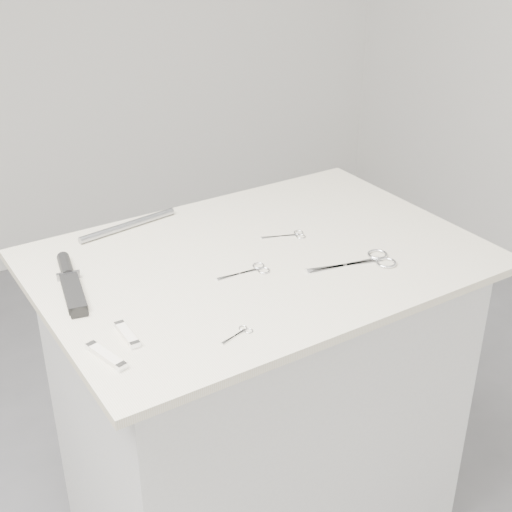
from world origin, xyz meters
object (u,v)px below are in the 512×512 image
pocket_knife_b (127,334)px  pocket_knife_a (106,356)px  embroidery_scissors_b (291,235)px  tiny_scissors (239,333)px  plinth (260,415)px  large_shears (369,261)px  metal_rail (128,225)px  embroidery_scissors_a (252,271)px  sheathed_knife (70,280)px

pocket_knife_b → pocket_knife_a: bearing=127.9°
embroidery_scissors_b → tiny_scissors: same height
pocket_knife_a → plinth: bearing=-81.5°
large_shears → embroidery_scissors_b: large_shears is taller
plinth → pocket_knife_b: (-0.39, -0.14, 0.48)m
plinth → embroidery_scissors_b: bearing=21.8°
tiny_scissors → pocket_knife_a: (-0.24, 0.06, 0.01)m
metal_rail → pocket_knife_b: bearing=-113.6°
large_shears → tiny_scissors: 0.41m
embroidery_scissors_a → pocket_knife_a: (-0.39, -0.13, 0.00)m
embroidery_scissors_b → pocket_knife_b: (-0.51, -0.19, 0.00)m
embroidery_scissors_b → large_shears: bearing=-49.2°
plinth → pocket_knife_a: bearing=-157.7°
tiny_scissors → metal_rail: size_ratio=0.28×
large_shears → pocket_knife_a: bearing=-163.7°
plinth → tiny_scissors: (-0.20, -0.25, 0.47)m
large_shears → plinth: bearing=154.5°
sheathed_knife → pocket_knife_a: bearing=-175.3°
pocket_knife_a → metal_rail: size_ratio=0.40×
pocket_knife_a → sheathed_knife: bearing=-20.8°
large_shears → metal_rail: metal_rail is taller
sheathed_knife → metal_rail: sheathed_knife is taller
large_shears → embroidery_scissors_b: 0.22m
large_shears → pocket_knife_a: 0.64m
sheathed_knife → embroidery_scissors_a: bearing=-102.8°
tiny_scissors → plinth: bearing=34.4°
large_shears → pocket_knife_b: pocket_knife_b is taller
embroidery_scissors_b → tiny_scissors: 0.44m
plinth → pocket_knife_b: pocket_knife_b is taller
metal_rail → tiny_scissors: bearing=-90.7°
plinth → tiny_scissors: tiny_scissors is taller
embroidery_scissors_a → tiny_scissors: (-0.15, -0.19, -0.00)m
plinth → tiny_scissors: bearing=-129.8°
embroidery_scissors_b → pocket_knife_a: pocket_knife_a is taller
large_shears → tiny_scissors: size_ratio=2.79×
pocket_knife_a → metal_rail: metal_rail is taller
pocket_knife_b → metal_rail: size_ratio=0.34×
pocket_knife_a → tiny_scissors: bearing=-118.0°
sheathed_knife → tiny_scissors: bearing=-138.1°
tiny_scissors → pocket_knife_b: bearing=134.5°
plinth → pocket_knife_b: 0.63m
metal_rail → embroidery_scissors_a: bearing=-67.7°
large_shears → pocket_knife_b: bearing=-167.8°
embroidery_scissors_a → pocket_knife_b: (-0.33, -0.09, 0.00)m
embroidery_scissors_a → pocket_knife_b: 0.35m
sheathed_knife → pocket_knife_a: 0.30m
sheathed_knife → pocket_knife_b: bearing=-163.1°
sheathed_knife → metal_rail: size_ratio=0.93×
large_shears → metal_rail: bearing=144.4°
pocket_knife_b → large_shears: bearing=-90.0°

